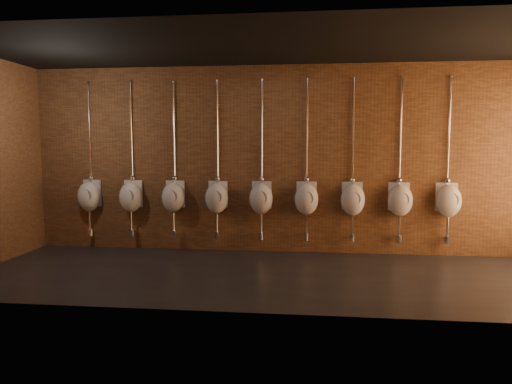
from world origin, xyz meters
The scene contains 11 objects.
ground centered at (0.00, 0.00, 0.00)m, with size 8.50×8.50×0.00m, color black.
room_shell centered at (0.00, 0.00, 2.01)m, with size 8.54×3.04×3.22m.
urinal_0 centered at (-3.30, 1.36, 0.95)m, with size 0.45×0.41×2.72m.
urinal_1 centered at (-2.53, 1.36, 0.95)m, with size 0.45×0.41×2.72m.
urinal_2 centered at (-1.76, 1.36, 0.95)m, with size 0.45×0.41×2.72m.
urinal_3 centered at (-0.99, 1.36, 0.95)m, with size 0.45×0.41×2.72m.
urinal_4 centered at (-0.22, 1.36, 0.95)m, with size 0.45×0.41×2.72m.
urinal_5 centered at (0.55, 1.36, 0.95)m, with size 0.45×0.41×2.72m.
urinal_6 centered at (1.32, 1.36, 0.95)m, with size 0.45×0.41×2.72m.
urinal_7 centered at (2.09, 1.36, 0.95)m, with size 0.45×0.41×2.72m.
urinal_8 centered at (2.86, 1.36, 0.95)m, with size 0.45×0.41×2.72m.
Camera 1 is at (0.54, -6.33, 1.83)m, focal length 32.00 mm.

